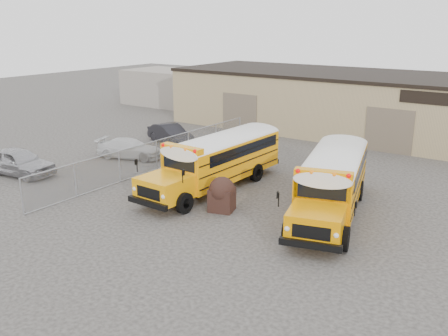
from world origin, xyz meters
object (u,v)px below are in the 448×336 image
Objects in this scene: school_bus_left at (276,137)px; car_silver at (19,162)px; car_dark at (170,134)px; tarp_bundle at (222,194)px; school_bus_right at (347,148)px; car_white at (130,148)px.

school_bus_left is 2.12× the size of car_silver.
school_bus_left is 8.79m from car_dark.
school_bus_right is at bearing 72.89° from tarp_bundle.
school_bus_right reaches higher than car_silver.
tarp_bundle is at bearing -76.48° from school_bus_left.
car_white is (-13.00, -4.29, -1.03)m from school_bus_right.
school_bus_right is at bearing -90.98° from car_white.
school_bus_right is 2.35× the size of car_dark.
car_white is at bearing -29.50° from car_silver.
car_silver is (-10.80, -10.83, -0.86)m from school_bus_left.
school_bus_left is 15.32m from car_silver.
car_silver reaches higher than car_dark.
school_bus_left is at bearing 178.06° from school_bus_right.
school_bus_left reaches higher than tarp_bundle.
school_bus_left is 4.73m from school_bus_right.
car_dark is (-13.47, 0.23, -0.95)m from school_bus_right.
school_bus_right reaches higher than car_dark.
car_dark is at bearing 141.00° from tarp_bundle.
school_bus_right is (4.73, -0.16, -0.00)m from school_bus_left.
school_bus_left is 0.98× the size of school_bus_right.
car_dark is (-10.84, 8.78, -0.14)m from tarp_bundle.
car_white is at bearing -161.74° from school_bus_right.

